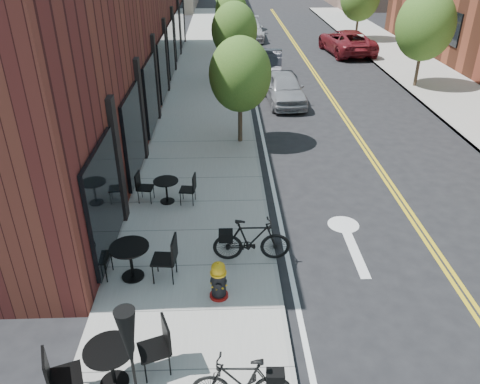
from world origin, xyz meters
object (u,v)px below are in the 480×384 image
object	(u,v)px
fire_hydrant	(219,280)
parked_car_a	(284,88)
bistro_set_a	(111,361)
bistro_set_c	(166,188)
parked_car_c	(249,29)
bicycle_right	(252,240)
patio_umbrella	(130,350)
bicycle_left	(242,382)
parked_car_b	(266,67)
parked_car_far	(346,42)
bistro_set_b	(130,257)

from	to	relation	value
fire_hydrant	parked_car_a	world-z (taller)	parked_car_a
bistro_set_a	parked_car_a	xyz separation A→B (m)	(4.75, 15.53, 0.04)
bistro_set_c	parked_car_c	bearing A→B (deg)	88.52
bicycle_right	bistro_set_c	bearing A→B (deg)	39.39
bistro_set_a	patio_umbrella	xyz separation A→B (m)	(0.62, -0.94, 1.27)
bicycle_left	bicycle_right	distance (m)	3.90
bistro_set_a	parked_car_b	bearing A→B (deg)	57.11
patio_umbrella	parked_car_c	xyz separation A→B (m)	(3.33, 31.61, -1.21)
patio_umbrella	parked_car_a	xyz separation A→B (m)	(4.13, 16.47, -1.23)
bicycle_left	parked_car_far	world-z (taller)	parked_car_far
bistro_set_c	patio_umbrella	distance (m)	7.32
parked_car_a	parked_car_far	world-z (taller)	parked_car_far
bicycle_left	bistro_set_c	xyz separation A→B (m)	(-1.89, 6.70, -0.04)
bicycle_left	bistro_set_b	world-z (taller)	bistro_set_b
fire_hydrant	parked_car_c	size ratio (longest dim) A/B	0.19
bicycle_left	parked_car_a	bearing A→B (deg)	173.33
parked_car_c	parked_car_far	size ratio (longest dim) A/B	0.90
fire_hydrant	bicycle_left	size ratio (longest dim) A/B	0.56
bicycle_right	bistro_set_b	bearing A→B (deg)	102.17
fire_hydrant	parked_car_a	size ratio (longest dim) A/B	0.23
patio_umbrella	parked_car_b	xyz separation A→B (m)	(3.61, 20.18, -1.15)
fire_hydrant	bistro_set_c	xyz separation A→B (m)	(-1.51, 4.10, 0.02)
patio_umbrella	bistro_set_b	bearing A→B (deg)	101.55
bicycle_left	bistro_set_c	distance (m)	6.96
fire_hydrant	bicycle_right	size ratio (longest dim) A/B	0.50
parked_car_a	parked_car_b	distance (m)	3.74
bicycle_right	fire_hydrant	bearing A→B (deg)	149.64
parked_car_b	patio_umbrella	bearing A→B (deg)	-93.57
bicycle_left	bistro_set_b	xyz separation A→B (m)	(-2.33, 3.32, 0.05)
parked_car_c	bicycle_left	bearing A→B (deg)	-93.41
bistro_set_c	bicycle_right	bearing A→B (deg)	-44.00
parked_car_a	parked_car_b	world-z (taller)	parked_car_b
fire_hydrant	parked_car_b	xyz separation A→B (m)	(2.44, 17.10, 0.22)
bicycle_right	parked_car_a	bearing A→B (deg)	-9.83
bistro_set_b	bicycle_left	bearing A→B (deg)	-49.76
parked_car_a	parked_car_c	size ratio (longest dim) A/B	0.82
bistro_set_a	bicycle_left	bearing A→B (deg)	-32.46
bicycle_left	parked_car_far	bearing A→B (deg)	165.73
bistro_set_a	bistro_set_b	bearing A→B (deg)	72.59
patio_umbrella	parked_car_b	size ratio (longest dim) A/B	0.53
parked_car_a	parked_car_far	size ratio (longest dim) A/B	0.74
patio_umbrella	parked_car_far	world-z (taller)	patio_umbrella
bistro_set_a	bistro_set_c	world-z (taller)	bistro_set_a
bicycle_right	bistro_set_b	world-z (taller)	bicycle_right
fire_hydrant	parked_car_b	size ratio (longest dim) A/B	0.19
fire_hydrant	bistro_set_a	xyz separation A→B (m)	(-1.79, -2.14, 0.10)
bicycle_right	bistro_set_a	size ratio (longest dim) A/B	0.91
parked_car_far	bicycle_right	bearing A→B (deg)	64.92
parked_car_far	bicycle_left	bearing A→B (deg)	66.76
bistro_set_b	patio_umbrella	bearing A→B (deg)	-73.18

